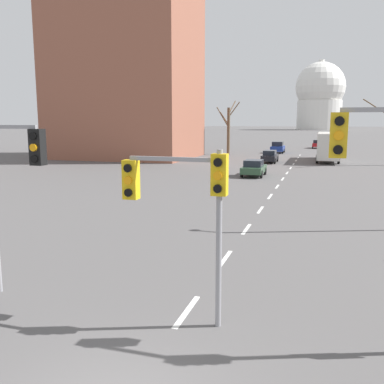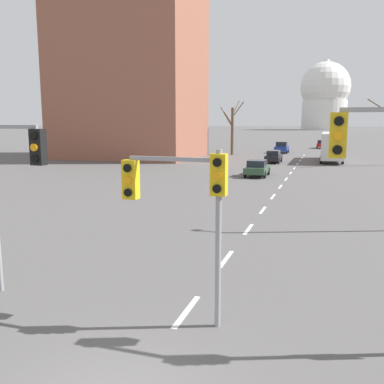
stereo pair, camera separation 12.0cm
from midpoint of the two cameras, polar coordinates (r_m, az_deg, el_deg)
lane_stripe_0 at (r=11.57m, az=-1.00°, el=-15.62°), size 0.16×2.00×0.01m
lane_stripe_1 at (r=15.61m, az=4.18°, el=-8.87°), size 0.16×2.00×0.01m
lane_stripe_2 at (r=19.86m, az=7.10°, el=-4.92°), size 0.16×2.00×0.01m
lane_stripe_3 at (r=24.19m, az=8.96°, el=-2.36°), size 0.16×2.00×0.01m
lane_stripe_4 at (r=28.58m, az=10.25°, el=-0.58°), size 0.16×2.00×0.01m
lane_stripe_5 at (r=32.99m, az=11.19°, el=0.72°), size 0.16×2.00×0.01m
lane_stripe_6 at (r=37.43m, az=11.91°, el=1.72°), size 0.16×2.00×0.01m
lane_stripe_7 at (r=41.88m, az=12.48°, el=2.50°), size 0.16×2.00×0.01m
lane_stripe_8 at (r=46.34m, az=12.94°, el=3.14°), size 0.16×2.00×0.01m
lane_stripe_9 at (r=50.80m, az=13.32°, el=3.66°), size 0.16×2.00×0.01m
lane_stripe_10 at (r=55.28m, az=13.64°, el=4.10°), size 0.16×2.00×0.01m
lane_stripe_11 at (r=59.75m, az=13.91°, el=4.47°), size 0.16×2.00×0.01m
lane_stripe_12 at (r=64.23m, az=14.14°, el=4.79°), size 0.16×2.00×0.01m
traffic_signal_centre_tall at (r=10.06m, az=-1.20°, el=-0.11°), size 2.58×0.34×4.27m
traffic_signal_near_left at (r=12.78m, az=-23.76°, el=3.63°), size 1.93×0.34×5.00m
sedan_near_left at (r=38.82m, az=8.16°, el=3.22°), size 1.89×4.09×1.47m
sedan_near_right at (r=51.89m, az=10.28°, el=4.71°), size 1.69×4.59×1.47m
sedan_mid_centre at (r=67.81m, az=11.31°, el=5.86°), size 1.96×4.39×1.77m
sedan_far_left at (r=81.48m, az=16.34°, el=6.17°), size 1.79×4.10×1.52m
city_bus at (r=55.40m, az=17.65°, el=6.05°), size 2.66×10.80×3.48m
bare_tree_left_near at (r=63.32m, az=4.82°, el=8.49°), size 3.68×2.68×7.91m
capitol_dome at (r=254.42m, az=16.68°, el=12.15°), size 27.07×27.07×38.23m
apartment_block_left at (r=60.04m, az=-8.92°, el=17.25°), size 18.00×14.00×26.33m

